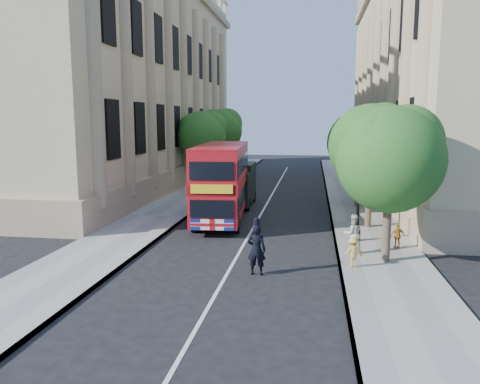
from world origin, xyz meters
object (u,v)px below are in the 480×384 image
at_px(lamp_post, 359,188).
at_px(woman_pedestrian, 353,234).
at_px(double_decker_bus, 222,179).
at_px(police_constable, 256,250).
at_px(box_van, 237,186).

relative_size(lamp_post, woman_pedestrian, 3.22).
bearing_deg(lamp_post, double_decker_bus, 149.70).
xyz_separation_m(double_decker_bus, woman_pedestrian, (6.60, -6.10, -1.34)).
bearing_deg(lamp_post, police_constable, -128.32).
bearing_deg(woman_pedestrian, lamp_post, -114.00).
relative_size(double_decker_bus, box_van, 1.88).
bearing_deg(box_van, double_decker_bus, -93.04).
xyz_separation_m(police_constable, woman_pedestrian, (3.59, 2.96, 0.00)).
xyz_separation_m(lamp_post, box_van, (-6.80, 8.31, -1.18)).
bearing_deg(double_decker_bus, box_van, 83.03).
height_order(box_van, police_constable, box_van).
relative_size(lamp_post, police_constable, 2.81).
bearing_deg(box_van, woman_pedestrian, -58.97).
relative_size(double_decker_bus, police_constable, 4.90).
height_order(lamp_post, double_decker_bus, lamp_post).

